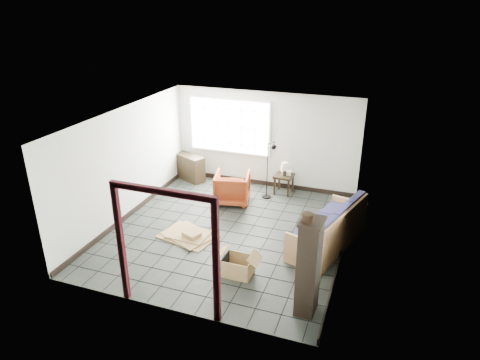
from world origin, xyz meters
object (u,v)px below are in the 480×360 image
at_px(side_table, 284,178).
at_px(tall_shelf, 309,267).
at_px(futon_sofa, 331,231).
at_px(armchair, 232,186).

height_order(side_table, tall_shelf, tall_shelf).
distance_m(futon_sofa, tall_shelf, 2.23).
xyz_separation_m(side_table, tall_shelf, (1.51, -4.41, 0.44)).
height_order(futon_sofa, side_table, futon_sofa).
bearing_deg(tall_shelf, armchair, 130.62).
distance_m(side_table, tall_shelf, 4.68).
bearing_deg(futon_sofa, armchair, 171.09).
bearing_deg(armchair, tall_shelf, 113.79).
bearing_deg(tall_shelf, side_table, 112.40).
bearing_deg(futon_sofa, tall_shelf, -75.04).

